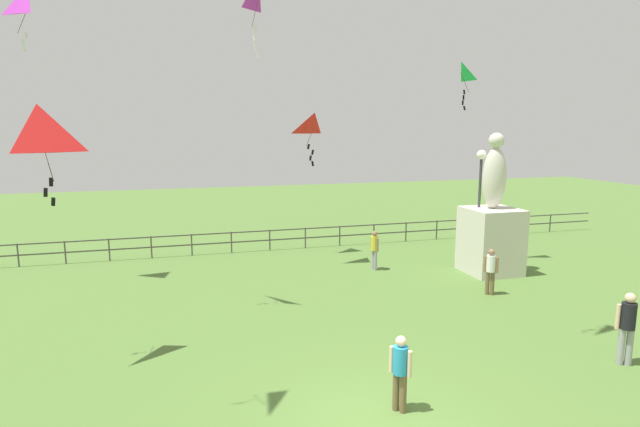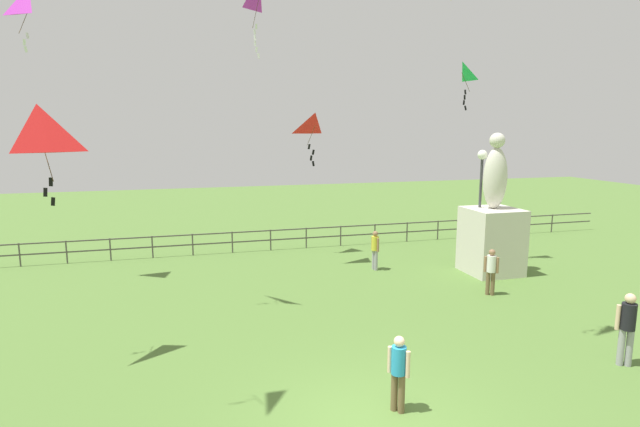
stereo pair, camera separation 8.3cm
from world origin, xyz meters
TOP-DOWN VIEW (x-y plane):
  - ground_plane at (0.00, 0.00)m, footprint 80.00×80.00m
  - statue_monument at (7.89, 8.23)m, footprint 1.87×1.87m
  - lamppost at (7.56, 8.62)m, footprint 0.36×0.36m
  - person_0 at (3.80, 9.77)m, footprint 0.28×0.45m
  - person_1 at (0.53, 0.39)m, footprint 0.33×0.38m
  - person_2 at (6.37, 0.74)m, footprint 0.49×0.43m
  - person_3 at (6.35, 5.95)m, footprint 0.39×0.32m
  - kite_1 at (1.68, 10.76)m, footprint 1.18×0.93m
  - kite_5 at (-6.30, 4.69)m, footprint 1.31×1.17m
  - kite_7 at (-7.83, 11.50)m, footprint 1.04×0.97m
  - kite_8 at (8.23, 11.41)m, footprint 0.77×0.78m
  - waterfront_railing at (-0.35, 14.00)m, footprint 36.05×0.06m

SIDE VIEW (x-z plane):
  - ground_plane at x=0.00m, z-range 0.00..0.00m
  - waterfront_railing at x=-0.35m, z-range 0.16..1.11m
  - person_0 at x=3.80m, z-range 0.12..1.65m
  - person_1 at x=0.53m, z-range 0.12..1.65m
  - person_3 at x=6.35m, z-range 0.12..1.66m
  - person_2 at x=6.37m, z-range 0.00..2.04m
  - statue_monument at x=7.89m, z-range -0.98..4.29m
  - lamppost at x=7.56m, z-range 1.03..5.67m
  - kite_5 at x=-6.30m, z-range 4.21..6.36m
  - kite_1 at x=1.68m, z-range 4.51..6.48m
  - kite_8 at x=8.23m, z-range 6.68..8.62m
  - kite_7 at x=-7.83m, z-range 8.36..10.46m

